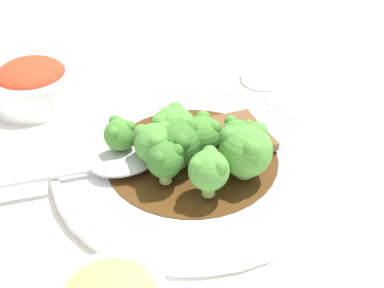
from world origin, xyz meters
name	(u,v)px	position (x,y,z in m)	size (l,w,h in m)	color
ground_plane	(192,168)	(0.00, 0.00, 0.00)	(4.00, 4.00, 0.00)	silver
main_plate	(192,161)	(0.00, 0.00, 0.01)	(0.31, 0.31, 0.02)	white
beef_strip_0	(180,125)	(0.04, 0.02, 0.03)	(0.05, 0.07, 0.01)	brown
beef_strip_1	(226,126)	(0.05, -0.03, 0.03)	(0.06, 0.08, 0.01)	brown
beef_strip_2	(255,145)	(0.02, -0.07, 0.02)	(0.05, 0.05, 0.01)	brown
beef_strip_3	(153,137)	(0.02, 0.05, 0.02)	(0.05, 0.06, 0.01)	brown
broccoli_floret_0	(174,127)	(0.01, 0.02, 0.05)	(0.05, 0.05, 0.05)	#8EB756
broccoli_floret_1	(237,134)	(0.00, -0.05, 0.05)	(0.04, 0.04, 0.05)	#8EB756
broccoli_floret_2	(154,143)	(-0.02, 0.04, 0.05)	(0.04, 0.04, 0.05)	#8EB756
broccoli_floret_3	(202,134)	(0.00, -0.01, 0.05)	(0.04, 0.04, 0.05)	#7FA84C
broccoli_floret_4	(120,134)	(-0.01, 0.08, 0.05)	(0.03, 0.03, 0.05)	#7FA84C
broccoli_floret_5	(246,150)	(-0.03, -0.06, 0.05)	(0.06, 0.06, 0.06)	#8EB756
broccoli_floret_6	(209,170)	(-0.06, -0.02, 0.05)	(0.04, 0.04, 0.05)	#7FA84C
broccoli_floret_7	(165,159)	(-0.05, 0.02, 0.05)	(0.04, 0.04, 0.05)	#8EB756
broccoli_floret_8	(178,143)	(-0.02, 0.01, 0.05)	(0.05, 0.05, 0.05)	#8EB756
serving_spoon	(111,164)	(-0.03, 0.08, 0.03)	(0.10, 0.20, 0.01)	#B7B7BC
side_bowl_kimchi	(32,83)	(0.12, 0.22, 0.03)	(0.11, 0.11, 0.06)	white
sauce_dish	(264,76)	(0.20, -0.08, 0.01)	(0.06, 0.06, 0.01)	white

